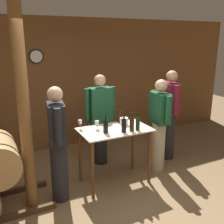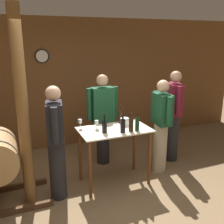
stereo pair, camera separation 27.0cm
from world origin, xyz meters
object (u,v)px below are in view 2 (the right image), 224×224
Objects in this scene: wine_bottle_far_left at (105,126)px; person_visitor_with_scarf at (173,114)px; wine_glass_near_left at (80,122)px; wine_glass_near_center at (97,123)px; person_visitor_bearded at (103,118)px; wine_bottle_far_right at (137,124)px; ice_bucket at (124,121)px; person_visitor_near_door at (56,141)px; wine_bottle_center at (131,124)px; wine_bottle_right at (121,116)px; wine_bottle_left at (123,126)px; wooden_post at (23,112)px; person_host at (161,125)px.

wine_bottle_far_left is 1.61m from person_visitor_with_scarf.
wine_glass_near_center is at bearing -27.82° from wine_glass_near_left.
person_visitor_with_scarf is at bearing -17.15° from person_visitor_bearded.
wine_bottle_far_right is 0.33m from ice_bucket.
wine_bottle_center is at bearing -6.09° from person_visitor_near_door.
wine_bottle_far_right is at bearing -81.96° from wine_bottle_right.
person_visitor_with_scarf is (1.12, 0.23, -0.07)m from ice_bucket.
wine_bottle_left reaches higher than wine_bottle_far_right.
person_visitor_bearded reaches higher than wine_bottle_far_right.
wine_bottle_left is 0.47m from wine_bottle_right.
wine_bottle_center is at bearing -5.69° from wooden_post.
wine_bottle_center is 0.95m from person_visitor_bearded.
wooden_post reaches higher than ice_bucket.
wine_bottle_center is (0.13, -0.01, 0.01)m from wine_bottle_left.
wine_glass_near_center is 1.03× the size of ice_bucket.
person_visitor_bearded and person_visitor_near_door have the same top height.
wooden_post is 1.66× the size of person_host.
ice_bucket is 0.68m from person_host.
wine_bottle_far_right is (0.10, -0.01, -0.01)m from wine_bottle_center.
ice_bucket is at bearing -168.29° from person_visitor_with_scarf.
person_host is (0.67, -0.19, -0.18)m from wine_bottle_right.
wine_bottle_far_left is at bearing -2.46° from wooden_post.
person_visitor_near_door is at bearing -163.96° from wine_bottle_right.
person_visitor_bearded is at bearing 103.34° from ice_bucket.
wine_bottle_far_left is 0.27m from wine_bottle_left.
person_visitor_with_scarf is (2.67, 0.39, -0.44)m from wooden_post.
wine_glass_near_left is at bearing 172.93° from person_host.
wine_bottle_far_right is at bearing -152.26° from person_visitor_with_scarf.
wine_bottle_far_right is 0.89m from wine_glass_near_left.
person_visitor_with_scarf is at bearing 8.35° from wooden_post.
wine_bottle_center is 2.05× the size of wine_glass_near_center.
wine_bottle_left is 1.05× the size of wine_bottle_far_right.
wine_bottle_far_right is (1.62, -0.16, -0.32)m from wooden_post.
wine_bottle_far_left is at bearing 165.19° from wine_bottle_center.
person_visitor_with_scarf is at bearing 8.52° from wine_glass_near_center.
person_visitor_near_door is (-1.00, -0.81, 0.00)m from person_visitor_bearded.
person_visitor_near_door is at bearing 178.73° from wine_bottle_far_left.
wine_bottle_far_right reaches higher than wine_glass_near_left.
wine_bottle_right is 0.50m from wine_glass_near_center.
wine_glass_near_center is at bearing 15.40° from person_visitor_near_door.
person_visitor_bearded is (-0.81, 0.68, 0.03)m from person_host.
wine_bottle_far_left is 0.92× the size of wine_bottle_right.
wine_glass_near_left is (-0.68, 0.43, -0.00)m from wine_bottle_center.
wine_bottle_right is at bearing 39.36° from wine_bottle_far_left.
person_visitor_with_scarf is at bearing 32.66° from person_host.
person_host is at bearing 7.91° from wine_bottle_far_left.
wine_glass_near_left is 0.77m from person_visitor_bearded.
wine_bottle_right reaches higher than wine_bottle_far_left.
wine_bottle_right is at bearing -73.42° from person_visitor_bearded.
wooden_post is at bearing 174.31° from wine_bottle_center.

